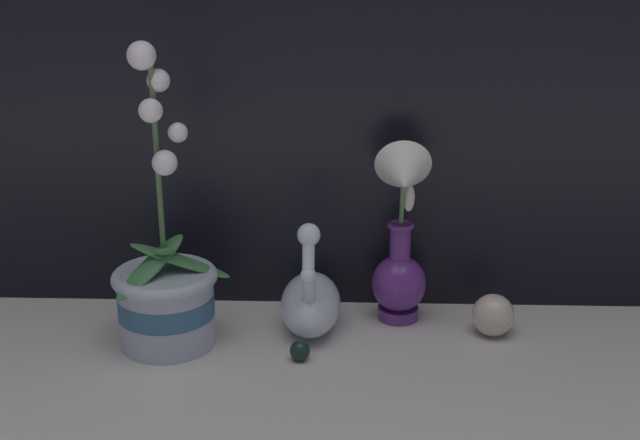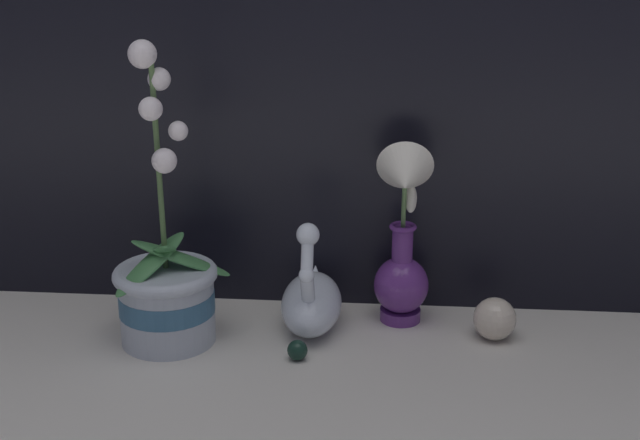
% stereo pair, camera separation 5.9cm
% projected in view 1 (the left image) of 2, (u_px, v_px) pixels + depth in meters
% --- Properties ---
extents(ground_plane, '(2.80, 2.80, 0.00)m').
position_uv_depth(ground_plane, '(317.00, 377.00, 1.24)').
color(ground_plane, beige).
extents(orchid_potted_plant, '(0.18, 0.17, 0.45)m').
position_uv_depth(orchid_potted_plant, '(166.00, 291.00, 1.31)').
color(orchid_potted_plant, '#B2BCCC').
rests_on(orchid_potted_plant, ground_plane).
extents(swan_figurine, '(0.09, 0.18, 0.19)m').
position_uv_depth(swan_figurine, '(311.00, 300.00, 1.37)').
color(swan_figurine, silver).
rests_on(swan_figurine, ground_plane).
extents(blue_vase, '(0.09, 0.12, 0.30)m').
position_uv_depth(blue_vase, '(401.00, 247.00, 1.37)').
color(blue_vase, '#602D7F').
rests_on(blue_vase, ground_plane).
extents(glass_sphere, '(0.07, 0.07, 0.07)m').
position_uv_depth(glass_sphere, '(493.00, 315.00, 1.35)').
color(glass_sphere, beige).
rests_on(glass_sphere, ground_plane).
extents(glass_bauble, '(0.03, 0.03, 0.03)m').
position_uv_depth(glass_bauble, '(300.00, 351.00, 1.28)').
color(glass_bauble, '#142D23').
rests_on(glass_bauble, ground_plane).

